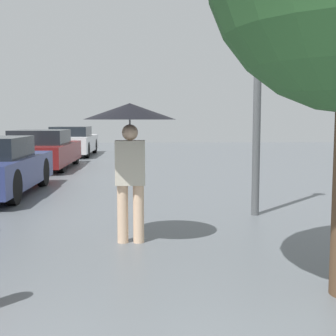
{
  "coord_description": "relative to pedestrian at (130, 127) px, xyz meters",
  "views": [
    {
      "loc": [
        0.06,
        -1.53,
        1.58
      ],
      "look_at": [
        0.32,
        4.38,
        0.96
      ],
      "focal_mm": 50.0,
      "sensor_mm": 36.0,
      "label": 1
    }
  ],
  "objects": [
    {
      "name": "parked_car_farthest",
      "position": [
        -3.08,
        14.68,
        -0.88
      ],
      "size": [
        1.79,
        4.47,
        1.26
      ],
      "color": "silver",
      "rests_on": "ground_plane"
    },
    {
      "name": "street_lamp",
      "position": [
        2.0,
        1.65,
        1.19
      ],
      "size": [
        0.25,
        0.25,
        4.7
      ],
      "color": "#515456",
      "rests_on": "ground_plane"
    },
    {
      "name": "pedestrian",
      "position": [
        0.0,
        0.0,
        0.0
      ],
      "size": [
        1.17,
        1.17,
        1.78
      ],
      "color": "beige",
      "rests_on": "ground_plane"
    },
    {
      "name": "parked_car_third",
      "position": [
        -3.18,
        9.3,
        -0.9
      ],
      "size": [
        1.87,
        4.41,
        1.24
      ],
      "color": "maroon",
      "rests_on": "ground_plane"
    }
  ]
}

